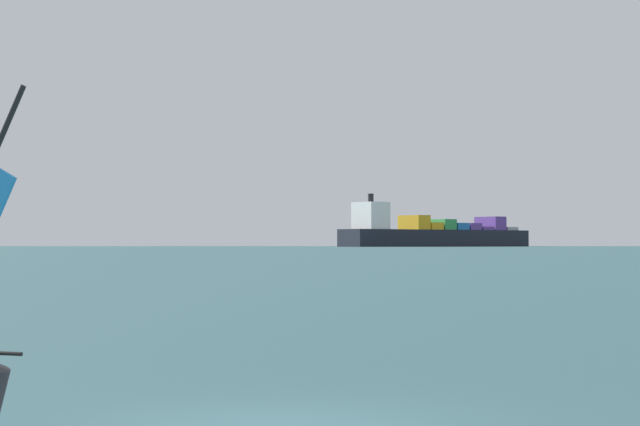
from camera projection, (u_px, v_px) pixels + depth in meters
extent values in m
cube|color=black|center=(437.00, 238.00, 873.04)|extent=(152.20, 118.04, 12.31)
cube|color=silver|center=(371.00, 216.00, 834.30)|extent=(27.02, 28.06, 19.04)
cylinder|color=black|center=(371.00, 198.00, 834.62)|extent=(4.00, 4.00, 6.00)
cube|color=gold|center=(414.00, 222.00, 859.20)|extent=(22.70, 25.29, 10.40)
cube|color=gold|center=(427.00, 226.00, 867.12)|extent=(22.70, 25.29, 5.20)
cube|color=#2D8C47|center=(440.00, 225.00, 875.14)|extent=(22.70, 25.29, 7.80)
cube|color=#1E66AD|center=(453.00, 227.00, 883.08)|extent=(22.70, 25.29, 5.20)
cube|color=#59388C|center=(466.00, 227.00, 891.07)|extent=(22.70, 25.29, 5.20)
cube|color=#59388C|center=(478.00, 229.00, 899.02)|extent=(22.70, 25.29, 2.60)
cube|color=#59388C|center=(490.00, 224.00, 907.10)|extent=(22.70, 25.29, 10.40)
cube|color=#99999E|center=(502.00, 229.00, 914.98)|extent=(22.70, 25.29, 2.60)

